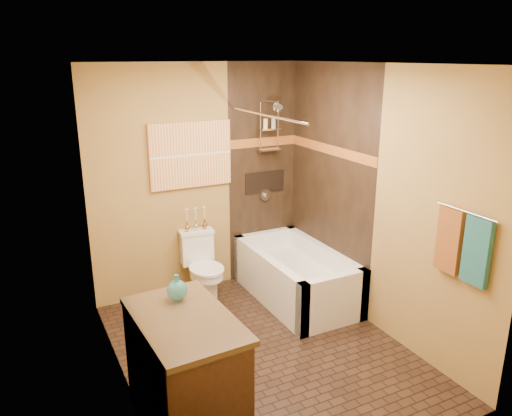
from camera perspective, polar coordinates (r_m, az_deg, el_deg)
floor at (r=4.70m, az=0.74°, el=-15.97°), size 3.00×3.00×0.00m
wall_left at (r=3.78m, az=-15.57°, el=-3.92°), size 0.02×3.00×2.50m
wall_right at (r=4.80m, az=13.59°, el=0.73°), size 0.02×3.00×2.50m
wall_back at (r=5.47m, az=-6.51°, el=3.10°), size 2.40×0.02×2.50m
wall_front at (r=3.00m, az=14.39°, el=-9.43°), size 2.40×0.02×2.50m
ceiling at (r=3.94m, az=0.88°, el=16.16°), size 3.00×3.00×0.00m
alcove_tile_back at (r=5.77m, az=0.77°, el=3.93°), size 0.85×0.01×2.50m
alcove_tile_right at (r=5.37m, az=8.36°, el=2.74°), size 0.01×1.50×2.50m
mosaic_band_back at (r=5.69m, az=0.83°, el=7.55°), size 0.85×0.01×0.10m
mosaic_band_right at (r=5.28m, az=8.44°, el=6.62°), size 0.01×1.50×0.10m
alcove_niche at (r=5.80m, az=1.01°, el=2.98°), size 0.50×0.01×0.25m
shower_fixtures at (r=5.60m, az=1.54°, el=7.87°), size 0.24×0.33×1.16m
curtain_rod at (r=4.82m, az=0.92°, el=10.62°), size 0.03×1.55×0.03m
towel_bar at (r=4.01m, az=22.89°, el=-0.43°), size 0.02×0.55×0.02m
towel_teal at (r=4.02m, az=23.93°, el=-4.57°), size 0.05×0.22×0.52m
towel_rust at (r=4.18m, az=21.22°, el=-3.46°), size 0.05×0.22×0.52m
sunset_painting at (r=5.35m, az=-7.47°, el=6.04°), size 0.90×0.04×0.70m
vanity_mirror at (r=3.13m, az=-13.41°, el=-3.25°), size 0.01×1.00×0.90m
bathtub at (r=5.51m, az=4.55°, el=-8.12°), size 0.80×1.50×0.55m
toilet at (r=5.48m, az=-6.11°, el=-6.61°), size 0.39×0.56×0.73m
vanity at (r=3.69m, az=-8.05°, el=-18.23°), size 0.65×1.02×0.88m
teal_bottle at (r=3.64m, az=-9.02°, el=-8.97°), size 0.19×0.19×0.24m
bud_vases at (r=5.45m, az=-6.89°, el=-1.18°), size 0.25×0.05×0.25m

